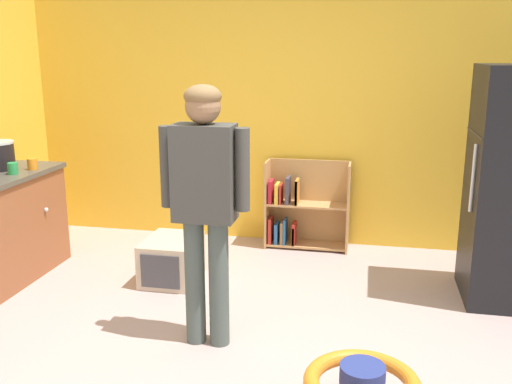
{
  "coord_description": "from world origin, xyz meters",
  "views": [
    {
      "loc": [
        0.79,
        -3.14,
        1.88
      ],
      "look_at": [
        0.07,
        0.42,
        0.97
      ],
      "focal_mm": 39.81,
      "sensor_mm": 36.0,
      "label": 1
    }
  ],
  "objects_px": {
    "orange_cup": "(32,164)",
    "pet_carrier": "(172,260)",
    "bookshelf": "(301,209)",
    "green_cup": "(13,168)",
    "standing_person": "(205,192)"
  },
  "relations": [
    {
      "from": "orange_cup",
      "to": "pet_carrier",
      "type": "bearing_deg",
      "value": 0.59
    },
    {
      "from": "bookshelf",
      "to": "orange_cup",
      "type": "relative_size",
      "value": 8.95
    },
    {
      "from": "bookshelf",
      "to": "green_cup",
      "type": "height_order",
      "value": "green_cup"
    },
    {
      "from": "bookshelf",
      "to": "pet_carrier",
      "type": "height_order",
      "value": "bookshelf"
    },
    {
      "from": "orange_cup",
      "to": "bookshelf",
      "type": "bearing_deg",
      "value": 26.71
    },
    {
      "from": "pet_carrier",
      "to": "green_cup",
      "type": "xyz_separation_m",
      "value": [
        -1.25,
        -0.21,
        0.77
      ]
    },
    {
      "from": "bookshelf",
      "to": "green_cup",
      "type": "distance_m",
      "value": 2.6
    },
    {
      "from": "standing_person",
      "to": "pet_carrier",
      "type": "bearing_deg",
      "value": 121.82
    },
    {
      "from": "green_cup",
      "to": "standing_person",
      "type": "bearing_deg",
      "value": -21.88
    },
    {
      "from": "standing_person",
      "to": "orange_cup",
      "type": "height_order",
      "value": "standing_person"
    },
    {
      "from": "pet_carrier",
      "to": "orange_cup",
      "type": "distance_m",
      "value": 1.42
    },
    {
      "from": "bookshelf",
      "to": "orange_cup",
      "type": "distance_m",
      "value": 2.47
    },
    {
      "from": "pet_carrier",
      "to": "standing_person",
      "type": "bearing_deg",
      "value": -58.18
    },
    {
      "from": "green_cup",
      "to": "orange_cup",
      "type": "height_order",
      "value": "same"
    },
    {
      "from": "standing_person",
      "to": "pet_carrier",
      "type": "height_order",
      "value": "standing_person"
    }
  ]
}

